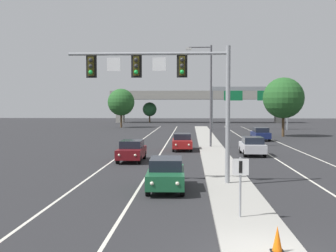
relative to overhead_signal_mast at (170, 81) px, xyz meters
name	(u,v)px	position (x,y,z in m)	size (l,w,h in m)	color
median_island	(220,166)	(3.14, 7.10, -5.46)	(2.40, 110.00, 0.15)	#9E9B93
lane_stripe_oncoming_center	(160,155)	(-1.56, 14.10, -5.53)	(0.14, 100.00, 0.01)	silver
lane_stripe_receding_center	(271,155)	(7.84, 14.10, -5.53)	(0.14, 100.00, 0.01)	silver
edge_stripe_left	(121,155)	(-4.86, 14.10, -5.53)	(0.14, 100.00, 0.01)	silver
edge_stripe_right	(310,156)	(11.14, 14.10, -5.53)	(0.14, 100.00, 0.01)	silver
overhead_signal_mast	(170,81)	(0.00, 0.00, 0.00)	(8.53, 0.44, 7.20)	gray
median_sign_post	(240,178)	(2.90, -7.06, -3.95)	(0.60, 0.10, 2.20)	gray
street_lamp_median	(209,90)	(2.87, 20.40, 0.26)	(2.58, 0.28, 10.00)	#4C4C51
car_oncoming_green	(166,173)	(-0.15, -1.25, -4.71)	(1.93, 4.51, 1.58)	#195633
car_oncoming_darkred	(132,150)	(-3.37, 9.78, -4.71)	(1.86, 4.48, 1.58)	#5B0F14
car_oncoming_red	(182,142)	(0.30, 18.04, -4.71)	(1.92, 4.51, 1.58)	maroon
car_receding_silver	(252,146)	(6.32, 14.19, -4.71)	(1.82, 4.47, 1.58)	#B7B7BC
car_receding_navy	(261,134)	(9.50, 29.80, -4.71)	(1.85, 4.48, 1.58)	#141E4C
traffic_cone_median_nose	(277,239)	(3.49, -10.87, -5.03)	(0.36, 0.36, 0.74)	black
highway_sign_gantry	(250,94)	(11.34, 53.38, 0.63)	(13.28, 0.42, 7.50)	gray
overpass_bridge	(199,99)	(3.14, 83.08, 0.25)	(42.40, 6.40, 7.65)	gray
tree_far_left_b	(150,109)	(-8.88, 83.59, -2.31)	(3.42, 3.42, 4.95)	#4C3823
tree_far_right_b	(283,98)	(13.60, 36.66, -0.32)	(5.52, 5.52, 7.98)	#4C3823
tree_far_left_a	(121,102)	(-12.02, 59.21, -0.72)	(5.09, 5.09, 7.36)	#4C3823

